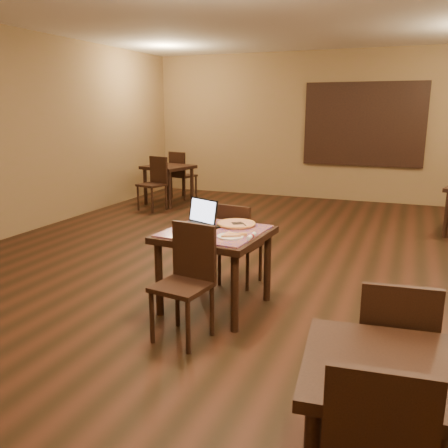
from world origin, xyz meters
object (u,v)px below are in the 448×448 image
at_px(tiled_table, 215,241).
at_px(pizza_pan, 236,225).
at_px(other_table_b, 168,172).
at_px(other_table_b_chair_near, 155,180).
at_px(chair_main_near, 187,275).
at_px(other_table_c, 389,389).
at_px(laptop, 200,219).
at_px(other_table_c_chair_far, 395,349).
at_px(chair_main_far, 237,240).
at_px(other_table_b_chair_far, 181,172).

xyz_separation_m(tiled_table, pizza_pan, (0.12, 0.24, 0.11)).
bearing_deg(other_table_b, other_table_b_chair_near, -72.76).
xyz_separation_m(chair_main_near, pizza_pan, (0.11, 0.86, 0.23)).
xyz_separation_m(tiled_table, other_table_b, (-2.82, 4.35, -0.03)).
bearing_deg(tiled_table, chair_main_near, -84.34).
height_order(chair_main_near, other_table_c, chair_main_near).
xyz_separation_m(chair_main_near, laptop, (-0.21, 0.73, 0.29)).
bearing_deg(other_table_c, other_table_b_chair_near, 122.51).
bearing_deg(other_table_b, other_table_c, -39.25).
bearing_deg(other_table_c_chair_far, pizza_pan, -50.90).
distance_m(chair_main_near, pizza_pan, 0.89).
xyz_separation_m(tiled_table, other_table_c_chair_far, (1.64, -1.29, -0.12)).
xyz_separation_m(chair_main_far, other_table_b, (-2.82, 3.73, 0.13)).
bearing_deg(other_table_c, pizza_pan, 120.24).
bearing_deg(other_table_c_chair_far, other_table_b_chair_near, -54.51).
distance_m(chair_main_near, chair_main_far, 1.24).
bearing_deg(other_table_b_chair_far, laptop, 133.76).
xyz_separation_m(chair_main_near, other_table_b_chair_near, (-2.81, 4.39, 0.02)).
relative_size(other_table_b_chair_far, other_table_c, 1.15).
relative_size(laptop, other_table_b_chair_far, 0.44).
relative_size(chair_main_far, other_table_c, 1.04).
height_order(chair_main_far, other_table_b_chair_far, other_table_b_chair_far).
relative_size(chair_main_far, other_table_b, 0.90).
bearing_deg(other_table_b_chair_near, tiled_table, -38.41).
relative_size(pizza_pan, other_table_b_chair_far, 0.34).
distance_m(tiled_table, laptop, 0.28).
relative_size(chair_main_near, other_table_b_chair_far, 0.96).
bearing_deg(laptop, other_table_b, 144.59).
height_order(chair_main_far, other_table_c_chair_far, other_table_c_chair_far).
xyz_separation_m(pizza_pan, other_table_c_chair_far, (1.52, -1.53, -0.23)).
relative_size(other_table_c, other_table_c_chair_far, 0.90).
height_order(other_table_b_chair_near, other_table_c_chair_far, other_table_b_chair_near).
distance_m(tiled_table, other_table_c, 2.47).
bearing_deg(chair_main_far, chair_main_near, 97.60).
relative_size(chair_main_far, other_table_b_chair_far, 0.91).
bearing_deg(pizza_pan, other_table_c, -53.98).
distance_m(laptop, pizza_pan, 0.35).
relative_size(chair_main_near, laptop, 2.17).
relative_size(pizza_pan, other_table_b_chair_near, 0.34).
distance_m(chair_main_far, pizza_pan, 0.48).
distance_m(other_table_b_chair_far, other_table_c_chair_far, 7.67).
distance_m(tiled_table, other_table_c_chair_far, 2.09).
height_order(chair_main_near, pizza_pan, chair_main_near).
xyz_separation_m(other_table_b_chair_far, other_table_c_chair_far, (4.49, -6.22, -0.02)).
bearing_deg(other_table_b_chair_far, chair_main_far, 138.37).
height_order(tiled_table, chair_main_far, chair_main_far).
bearing_deg(other_table_b_chair_far, other_table_b, 107.24).
xyz_separation_m(other_table_b_chair_near, other_table_b_chair_far, (-0.04, 1.16, 0.00)).
bearing_deg(laptop, pizza_pan, 45.23).
bearing_deg(other_table_c_chair_far, other_table_c, 83.35).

